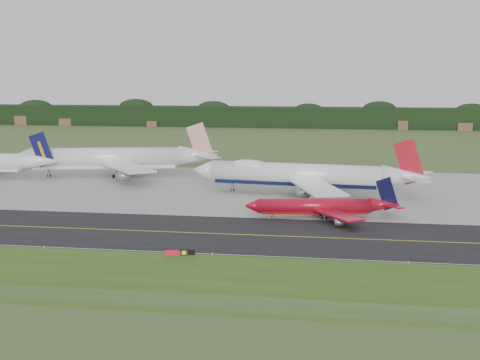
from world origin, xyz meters
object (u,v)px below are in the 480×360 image
Objects in this scene: jet_red_737 at (323,207)px; taxiway_sign at (180,253)px; jet_star_tail at (116,159)px; jet_ba_747 at (303,175)px.

jet_red_737 is 6.82× the size of taxiway_sign.
taxiway_sign is at bearing -121.54° from jet_red_737.
taxiway_sign is (43.29, -90.54, -4.46)m from jet_star_tail.
jet_star_tail is (-66.97, 51.96, 3.10)m from jet_red_737.
jet_red_737 reaches higher than taxiway_sign.
jet_ba_747 is 1.84× the size of jet_red_737.
jet_red_737 is (6.29, -28.03, -2.87)m from jet_ba_747.
jet_red_737 is at bearing -77.34° from jet_ba_747.
jet_star_tail is at bearing 115.55° from taxiway_sign.
jet_ba_747 reaches higher than taxiway_sign.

